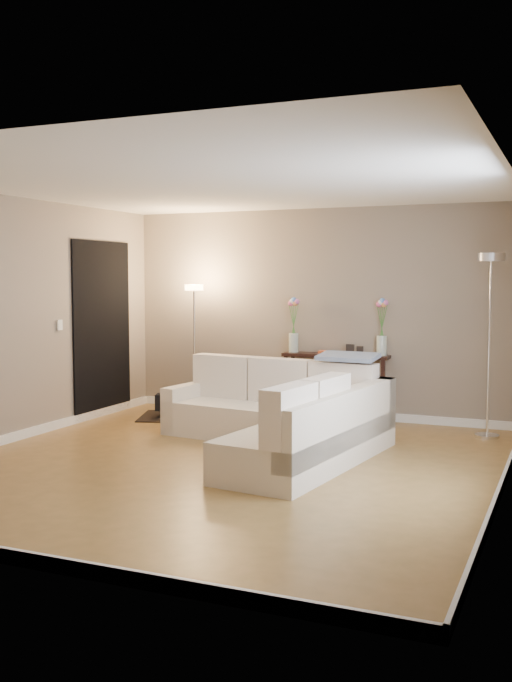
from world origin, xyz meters
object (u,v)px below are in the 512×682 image
at_px(sectional_sofa, 285,419).
at_px(floor_lamp_lit, 194,323).
at_px(console_table, 330,382).
at_px(floor_lamp_unlit, 490,308).

bearing_deg(sectional_sofa, floor_lamp_lit, 140.28).
relative_size(console_table, floor_lamp_unlit, 0.66).
height_order(sectional_sofa, console_table, sectional_sofa).
relative_size(console_table, floor_lamp_lit, 0.80).
bearing_deg(floor_lamp_lit, console_table, 9.82).
height_order(floor_lamp_lit, floor_lamp_unlit, floor_lamp_unlit).
bearing_deg(console_table, floor_lamp_lit, -170.18).
bearing_deg(floor_lamp_unlit, sectional_sofa, -142.42).
bearing_deg(floor_lamp_lit, sectional_sofa, -39.72).
distance_m(sectional_sofa, floor_lamp_lit, 2.52).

